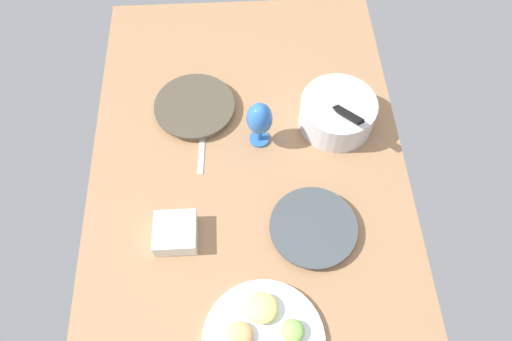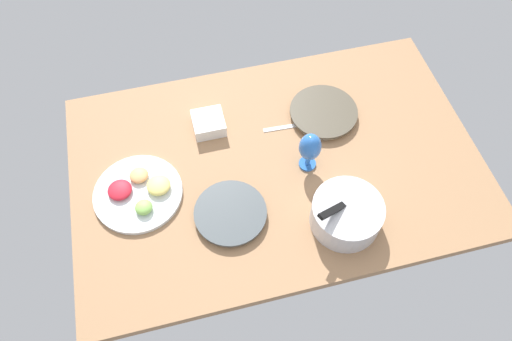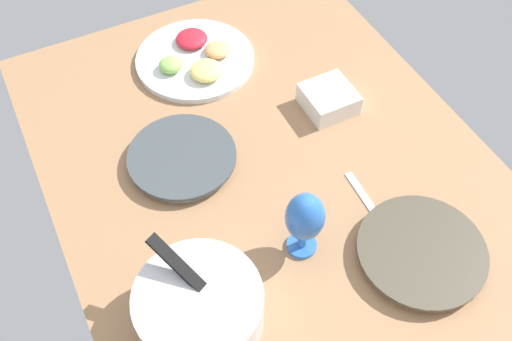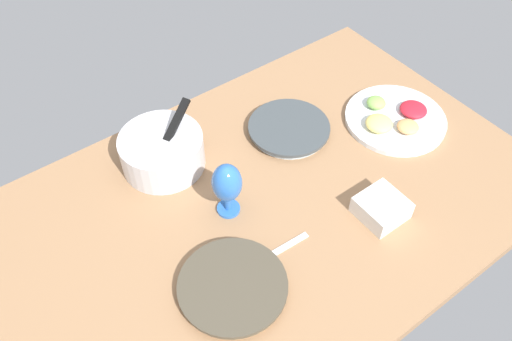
# 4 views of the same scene
# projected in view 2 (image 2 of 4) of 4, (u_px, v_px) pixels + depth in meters

# --- Properties ---
(ground_plane) EXTENTS (1.60, 1.04, 0.04)m
(ground_plane) POSITION_uv_depth(u_px,v_px,m) (276.00, 164.00, 1.88)
(ground_plane) COLOR #99704C
(dinner_plate_left) EXTENTS (0.28, 0.28, 0.03)m
(dinner_plate_left) POSITION_uv_depth(u_px,v_px,m) (323.00, 113.00, 1.98)
(dinner_plate_left) COLOR beige
(dinner_plate_left) RESTS_ON ground_plane
(dinner_plate_right) EXTENTS (0.27, 0.27, 0.03)m
(dinner_plate_right) POSITION_uv_depth(u_px,v_px,m) (230.00, 214.00, 1.73)
(dinner_plate_right) COLOR silver
(dinner_plate_right) RESTS_ON ground_plane
(mixing_bowl) EXTENTS (0.26, 0.26, 0.18)m
(mixing_bowl) POSITION_uv_depth(u_px,v_px,m) (346.00, 214.00, 1.68)
(mixing_bowl) COLOR silver
(mixing_bowl) RESTS_ON ground_plane
(fruit_platter) EXTENTS (0.34, 0.34, 0.05)m
(fruit_platter) POSITION_uv_depth(u_px,v_px,m) (139.00, 192.00, 1.78)
(fruit_platter) COLOR silver
(fruit_platter) RESTS_ON ground_plane
(hurricane_glass_blue) EXTENTS (0.08, 0.08, 0.18)m
(hurricane_glass_blue) POSITION_uv_depth(u_px,v_px,m) (310.00, 148.00, 1.76)
(hurricane_glass_blue) COLOR blue
(hurricane_glass_blue) RESTS_ON ground_plane
(square_bowl_white) EXTENTS (0.13, 0.13, 0.06)m
(square_bowl_white) POSITION_uv_depth(u_px,v_px,m) (209.00, 123.00, 1.93)
(square_bowl_white) COLOR white
(square_bowl_white) RESTS_ON ground_plane
(fork_by_left_plate) EXTENTS (0.18, 0.03, 0.01)m
(fork_by_left_plate) POSITION_uv_depth(u_px,v_px,m) (285.00, 127.00, 1.95)
(fork_by_left_plate) COLOR silver
(fork_by_left_plate) RESTS_ON ground_plane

